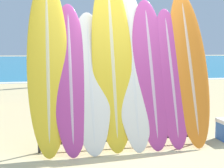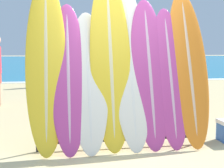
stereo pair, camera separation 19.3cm
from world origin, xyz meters
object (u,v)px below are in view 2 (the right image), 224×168
(person_far_right, at_px, (91,67))
(surfboard_slot_5, at_px, (150,72))
(surfboard_slot_2, at_px, (89,80))
(surfboard_slot_4, at_px, (130,65))
(surfboard_slot_0, at_px, (46,62))
(person_mid_beach, at_px, (47,63))
(surfboard_slot_3, at_px, (111,59))
(person_near_water, at_px, (120,64))
(surfboard_rack, at_px, (121,117))
(surfboard_slot_7, at_px, (189,66))
(surfboard_slot_1, at_px, (68,76))
(surfboard_slot_6, at_px, (170,76))

(person_far_right, bearing_deg, surfboard_slot_5, 172.19)
(surfboard_slot_2, height_order, surfboard_slot_4, surfboard_slot_4)
(surfboard_slot_0, bearing_deg, surfboard_slot_2, -7.71)
(surfboard_slot_5, distance_m, person_mid_beach, 8.12)
(surfboard_slot_0, bearing_deg, surfboard_slot_3, -0.58)
(person_near_water, bearing_deg, surfboard_slot_4, -23.21)
(person_far_right, bearing_deg, surfboard_slot_4, 169.42)
(person_near_water, xyz_separation_m, person_far_right, (-1.31, -1.86, -0.01))
(surfboard_rack, relative_size, person_near_water, 1.51)
(surfboard_slot_3, xyz_separation_m, person_far_right, (0.28, 5.69, -0.42))
(surfboard_slot_7, xyz_separation_m, person_mid_beach, (-2.44, 7.90, -0.27))
(surfboard_slot_5, xyz_separation_m, person_far_right, (-0.29, 5.74, -0.24))
(surfboard_slot_1, bearing_deg, surfboard_slot_3, 4.77)
(surfboard_slot_3, relative_size, surfboard_slot_4, 1.07)
(surfboard_slot_3, height_order, person_mid_beach, surfboard_slot_3)
(person_near_water, bearing_deg, surfboard_slot_6, -18.79)
(surfboard_slot_1, distance_m, person_mid_beach, 7.94)
(surfboard_slot_5, bearing_deg, surfboard_slot_3, 175.02)
(surfboard_slot_6, relative_size, person_near_water, 1.29)
(surfboard_slot_7, bearing_deg, surfboard_slot_2, -178.44)
(surfboard_slot_4, xyz_separation_m, person_near_water, (1.29, 7.55, -0.32))
(surfboard_slot_4, relative_size, person_mid_beach, 1.44)
(surfboard_slot_6, bearing_deg, person_far_right, 95.95)
(surfboard_slot_0, distance_m, surfboard_slot_7, 2.11)
(surfboard_slot_3, relative_size, surfboard_slot_7, 1.09)
(surfboard_slot_1, relative_size, surfboard_slot_4, 0.88)
(surfboard_rack, height_order, person_near_water, person_near_water)
(surfboard_slot_3, bearing_deg, surfboard_slot_7, -1.40)
(person_mid_beach, bearing_deg, surfboard_slot_7, 36.07)
(surfboard_slot_3, xyz_separation_m, surfboard_slot_6, (0.88, -0.07, -0.25))
(surfboard_slot_3, bearing_deg, person_near_water, 78.12)
(surfboard_slot_4, height_order, surfboard_slot_5, surfboard_slot_4)
(surfboard_slot_3, height_order, surfboard_slot_7, surfboard_slot_3)
(surfboard_slot_5, bearing_deg, surfboard_slot_1, -179.95)
(surfboard_slot_0, xyz_separation_m, surfboard_slot_1, (0.31, -0.06, -0.19))
(surfboard_slot_0, relative_size, surfboard_slot_7, 1.06)
(surfboard_slot_7, xyz_separation_m, person_far_right, (-0.91, 5.72, -0.31))
(surfboard_slot_4, distance_m, surfboard_slot_5, 0.30)
(surfboard_slot_2, xyz_separation_m, person_far_right, (0.61, 5.76, -0.13))
(surfboard_slot_5, bearing_deg, person_mid_beach, 102.95)
(surfboard_slot_1, distance_m, person_near_water, 7.91)
(surfboard_slot_1, xyz_separation_m, person_mid_beach, (-0.64, 7.92, -0.15))
(surfboard_slot_1, bearing_deg, surfboard_slot_0, 168.88)
(surfboard_slot_2, height_order, person_mid_beach, surfboard_slot_2)
(surfboard_slot_0, height_order, surfboard_slot_2, surfboard_slot_0)
(surfboard_slot_2, bearing_deg, surfboard_slot_3, 12.09)
(surfboard_slot_3, xyz_separation_m, surfboard_slot_7, (1.19, -0.03, -0.11))
(person_far_right, bearing_deg, person_mid_beach, 24.37)
(surfboard_slot_4, distance_m, surfboard_slot_7, 0.90)
(surfboard_slot_7, xyz_separation_m, person_near_water, (0.40, 7.58, -0.30))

